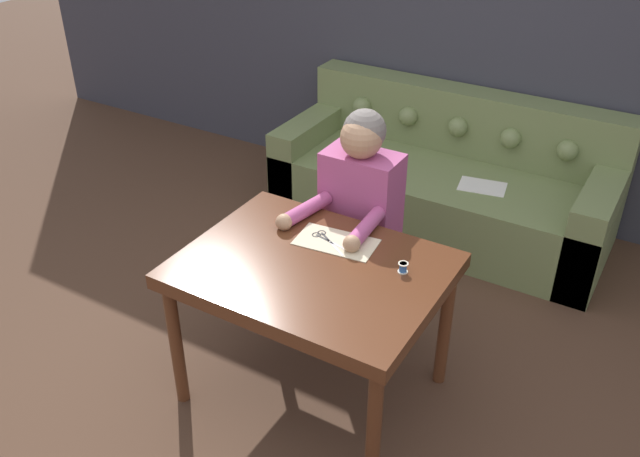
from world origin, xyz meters
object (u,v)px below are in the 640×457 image
Objects in this scene: person at (359,222)px; thread_spool at (403,268)px; couch at (444,183)px; scissors at (326,239)px; dining_table at (312,279)px.

thread_spool is at bearing -45.07° from person.
scissors is (0.02, -1.59, 0.44)m from couch.
person reaches higher than thread_spool.
thread_spool is (0.41, -0.05, 0.02)m from scissors.
couch is (-0.07, 1.79, -0.35)m from dining_table.
dining_table is at bearing -82.49° from person.
thread_spool is (0.43, -1.64, 0.46)m from couch.
person is at bearing 134.93° from thread_spool.
dining_table is 0.92× the size of person.
dining_table is 0.40m from thread_spool.
couch is 1.25m from person.
couch is at bearing 104.58° from thread_spool.
scissors is 5.14× the size of thread_spool.
thread_spool is at bearing -75.42° from couch.
scissors is (-0.05, 0.20, 0.08)m from dining_table.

